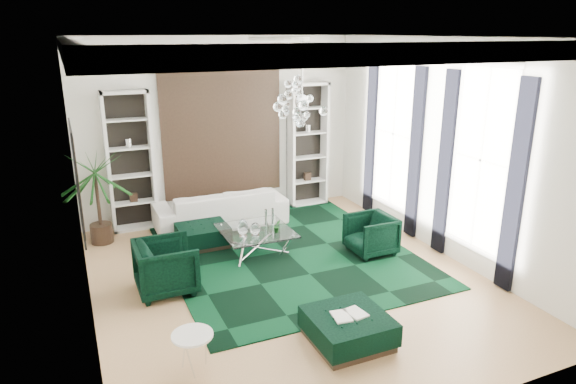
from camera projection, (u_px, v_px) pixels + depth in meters
name	position (u px, v px, depth m)	size (l,w,h in m)	color
floor	(287.00, 279.00, 8.42)	(6.00, 7.00, 0.02)	tan
ceiling	(287.00, 36.00, 7.27)	(6.00, 7.00, 0.02)	white
wall_back	(221.00, 128.00, 10.91)	(6.00, 0.02, 3.80)	white
wall_front	(438.00, 253.00, 4.77)	(6.00, 0.02, 3.80)	white
wall_left	(76.00, 189.00, 6.69)	(0.02, 7.00, 3.80)	white
wall_right	(444.00, 149.00, 8.99)	(0.02, 7.00, 3.80)	white
crown_molding	(287.00, 44.00, 7.30)	(6.00, 7.00, 0.18)	white
ceiling_medallion	(279.00, 38.00, 7.54)	(0.90, 0.90, 0.05)	white
tapestry	(222.00, 128.00, 10.87)	(2.50, 0.06, 2.80)	black
shelving_left	(130.00, 162.00, 10.14)	(0.90, 0.38, 2.80)	white
shelving_right	(308.00, 145.00, 11.63)	(0.90, 0.38, 2.80)	white
painting	(78.00, 181.00, 7.24)	(0.04, 1.30, 1.60)	black
window_near	(481.00, 160.00, 8.20)	(0.03, 1.10, 2.90)	white
curtain_near_a	(516.00, 188.00, 7.58)	(0.07, 0.30, 3.25)	black
curtain_near_b	(445.00, 164.00, 8.94)	(0.07, 0.30, 3.25)	black
window_far	(394.00, 134.00, 10.30)	(0.03, 1.10, 2.90)	white
curtain_far_a	(415.00, 154.00, 9.68)	(0.07, 0.30, 3.25)	black
curtain_far_b	(371.00, 139.00, 11.04)	(0.07, 0.30, 3.25)	black
rug	(285.00, 251.00, 9.41)	(4.20, 5.00, 0.02)	black
sofa	(220.00, 208.00, 10.59)	(2.66, 1.04, 0.78)	silver
armchair_left	(166.00, 267.00, 7.88)	(0.88, 0.90, 0.82)	black
armchair_right	(371.00, 234.00, 9.27)	(0.77, 0.79, 0.72)	black
coffee_table	(256.00, 241.00, 9.36)	(1.24, 1.24, 0.43)	white
ottoman_side	(202.00, 235.00, 9.67)	(0.92, 0.92, 0.41)	black
ottoman_front	(348.00, 329.00, 6.63)	(0.98, 0.98, 0.39)	black
book	(349.00, 314.00, 6.57)	(0.45, 0.30, 0.03)	white
side_table	(193.00, 353.00, 6.07)	(0.49, 0.49, 0.47)	white
palm	(96.00, 186.00, 9.51)	(1.40, 1.40, 2.24)	#134715
chandelier	(302.00, 102.00, 7.77)	(0.86, 0.86, 0.77)	white
table_plant	(277.00, 226.00, 9.15)	(0.13, 0.11, 0.24)	#134715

